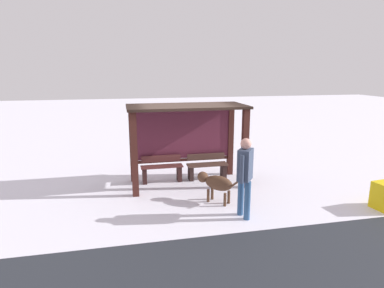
% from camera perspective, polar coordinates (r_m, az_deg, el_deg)
% --- Properties ---
extents(ground_plane, '(60.00, 60.00, 0.00)m').
position_cam_1_polar(ground_plane, '(9.61, -0.86, -6.97)').
color(ground_plane, white).
extents(bus_shelter, '(3.31, 1.53, 2.30)m').
position_cam_1_polar(bus_shelter, '(9.40, -1.16, 2.82)').
color(bus_shelter, '#3F1D17').
rests_on(bus_shelter, ground).
extents(bench_left_inside, '(1.23, 0.35, 0.78)m').
position_cam_1_polar(bench_left_inside, '(9.71, -5.30, -4.52)').
color(bench_left_inside, '#552726').
rests_on(bench_left_inside, ground).
extents(bench_center_inside, '(1.23, 0.37, 0.75)m').
position_cam_1_polar(bench_center_inside, '(9.96, 2.66, -4.08)').
color(bench_center_inside, '#4B3229').
rests_on(bench_center_inside, ground).
extents(person_walking, '(0.44, 0.51, 1.82)m').
position_cam_1_polar(person_walking, '(7.27, 9.25, -4.84)').
color(person_walking, '#3A4660').
rests_on(person_walking, ground).
extents(dog, '(0.85, 0.87, 0.73)m').
position_cam_1_polar(dog, '(8.19, 4.19, -6.77)').
color(dog, '#503423').
rests_on(dog, ground).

